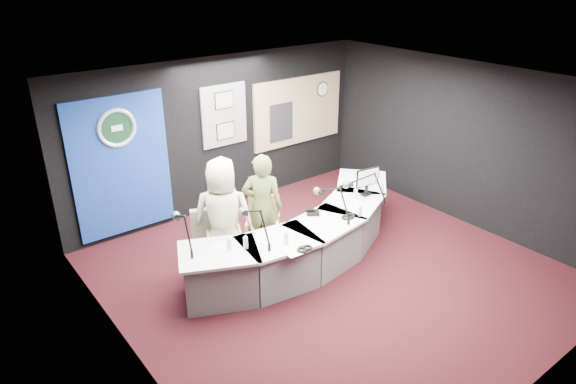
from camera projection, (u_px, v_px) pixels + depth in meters
ground at (331, 273)px, 7.67m from camera, size 6.00×6.00×0.00m
ceiling at (339, 87)px, 6.51m from camera, size 6.00×6.00×0.02m
wall_back at (222, 134)px, 9.24m from camera, size 6.00×0.02×2.80m
wall_front at (547, 287)px, 4.93m from camera, size 6.00×0.02×2.80m
wall_left at (126, 258)px, 5.41m from camera, size 0.02×6.00×2.80m
wall_right at (464, 144)px, 8.77m from camera, size 0.02×6.00×2.80m
broadcast_desk at (306, 238)px, 7.88m from camera, size 4.50×1.90×0.75m
backdrop_panel at (121, 166)px, 8.22m from camera, size 1.60×0.05×2.30m
agency_seal at (117, 128)px, 7.92m from camera, size 0.63×0.07×0.63m
seal_center at (117, 128)px, 7.93m from camera, size 0.48×0.01×0.48m
pinboard at (224, 115)px, 9.11m from camera, size 0.90×0.04×1.10m
framed_photo_upper at (224, 100)px, 8.97m from camera, size 0.34×0.02×0.27m
framed_photo_lower at (226, 131)px, 9.20m from camera, size 0.34×0.02×0.27m
booth_window_frame at (298, 111)px, 10.14m from camera, size 2.12×0.06×1.32m
booth_glow at (299, 111)px, 10.13m from camera, size 2.00×0.02×1.20m
equipment_rack at (281, 122)px, 9.93m from camera, size 0.55×0.02×0.75m
wall_clock at (323, 89)px, 10.31m from camera, size 0.28×0.01×0.28m
armchair_left at (224, 241)px, 7.54m from camera, size 0.75×0.75×1.00m
armchair_right at (263, 226)px, 7.91m from camera, size 0.82×0.82×1.04m
draped_jacket at (209, 230)px, 7.58m from camera, size 0.49×0.31×0.70m
person_man at (223, 217)px, 7.38m from camera, size 1.04×0.96×1.79m
person_woman at (262, 207)px, 7.77m from camera, size 0.74×0.72×1.70m
computer_monitor at (367, 177)px, 8.29m from camera, size 0.47×0.10×0.32m
desk_phone at (313, 213)px, 7.77m from camera, size 0.24×0.23×0.05m
headphones_near at (348, 217)px, 7.67m from camera, size 0.20×0.20×0.03m
headphones_far at (305, 249)px, 6.82m from camera, size 0.22×0.22×0.04m
paper_stack at (221, 247)px, 6.89m from camera, size 0.20×0.28×0.00m
notepad at (291, 251)px, 6.78m from camera, size 0.21×0.29×0.00m
boom_mic_a at (183, 227)px, 6.76m from camera, size 0.23×0.73×0.60m
boom_mic_b at (255, 222)px, 6.90m from camera, size 0.16×0.74×0.60m
boom_mic_c at (333, 199)px, 7.55m from camera, size 0.21×0.73×0.60m
boom_mic_d at (365, 187)px, 7.97m from camera, size 0.62×0.49×0.60m
water_bottles at (319, 216)px, 7.53m from camera, size 3.00×0.54×0.18m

